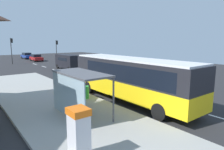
# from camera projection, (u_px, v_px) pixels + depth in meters

# --- Properties ---
(ground_plane) EXTENTS (56.00, 92.00, 0.04)m
(ground_plane) POSITION_uv_depth(u_px,v_px,m) (68.00, 75.00, 26.68)
(ground_plane) COLOR #262628
(sidewalk_platform) EXTENTS (6.20, 30.00, 0.18)m
(sidewalk_platform) POSITION_uv_depth(u_px,v_px,m) (59.00, 106.00, 13.46)
(sidewalk_platform) COLOR #999993
(sidewalk_platform) RESTS_ON ground
(lane_stripe_seg_1) EXTENTS (0.16, 2.20, 0.01)m
(lane_stripe_seg_1) POSITION_uv_depth(u_px,v_px,m) (158.00, 100.00, 15.17)
(lane_stripe_seg_1) COLOR silver
(lane_stripe_seg_1) RESTS_ON ground
(lane_stripe_seg_2) EXTENTS (0.16, 2.20, 0.01)m
(lane_stripe_seg_2) POSITION_uv_depth(u_px,v_px,m) (116.00, 88.00, 19.05)
(lane_stripe_seg_2) COLOR silver
(lane_stripe_seg_2) RESTS_ON ground
(lane_stripe_seg_3) EXTENTS (0.16, 2.20, 0.01)m
(lane_stripe_seg_3) POSITION_uv_depth(u_px,v_px,m) (89.00, 80.00, 22.94)
(lane_stripe_seg_3) COLOR silver
(lane_stripe_seg_3) RESTS_ON ground
(lane_stripe_seg_4) EXTENTS (0.16, 2.20, 0.01)m
(lane_stripe_seg_4) POSITION_uv_depth(u_px,v_px,m) (70.00, 74.00, 26.83)
(lane_stripe_seg_4) COLOR silver
(lane_stripe_seg_4) RESTS_ON ground
(lane_stripe_seg_5) EXTENTS (0.16, 2.20, 0.01)m
(lane_stripe_seg_5) POSITION_uv_depth(u_px,v_px,m) (55.00, 70.00, 30.72)
(lane_stripe_seg_5) COLOR silver
(lane_stripe_seg_5) RESTS_ON ground
(lane_stripe_seg_6) EXTENTS (0.16, 2.20, 0.01)m
(lane_stripe_seg_6) POSITION_uv_depth(u_px,v_px,m) (44.00, 67.00, 34.61)
(lane_stripe_seg_6) COLOR silver
(lane_stripe_seg_6) RESTS_ON ground
(lane_stripe_seg_7) EXTENTS (0.16, 2.20, 0.01)m
(lane_stripe_seg_7) POSITION_uv_depth(u_px,v_px,m) (35.00, 64.00, 38.50)
(lane_stripe_seg_7) COLOR silver
(lane_stripe_seg_7) RESTS_ON ground
(bus) EXTENTS (2.58, 11.02, 3.21)m
(bus) POSITION_uv_depth(u_px,v_px,m) (129.00, 77.00, 14.53)
(bus) COLOR yellow
(bus) RESTS_ON ground
(white_van) EXTENTS (2.12, 5.24, 2.30)m
(white_van) POSITION_uv_depth(u_px,v_px,m) (68.00, 61.00, 31.21)
(white_van) COLOR black
(white_van) RESTS_ON ground
(sedan_near) EXTENTS (1.95, 4.45, 1.52)m
(sedan_near) POSITION_uv_depth(u_px,v_px,m) (36.00, 58.00, 43.95)
(sedan_near) COLOR #A51919
(sedan_near) RESTS_ON ground
(sedan_far) EXTENTS (1.97, 4.46, 1.52)m
(sedan_far) POSITION_uv_depth(u_px,v_px,m) (27.00, 56.00, 49.60)
(sedan_far) COLOR navy
(sedan_far) RESTS_ON ground
(ticket_machine) EXTENTS (0.66, 0.76, 1.94)m
(ticket_machine) POSITION_uv_depth(u_px,v_px,m) (79.00, 134.00, 7.11)
(ticket_machine) COLOR silver
(ticket_machine) RESTS_ON sidewalk_platform
(recycling_bin_green) EXTENTS (0.52, 0.52, 0.95)m
(recycling_bin_green) POSITION_uv_depth(u_px,v_px,m) (85.00, 92.00, 14.85)
(recycling_bin_green) COLOR green
(recycling_bin_green) RESTS_ON sidewalk_platform
(recycling_bin_yellow) EXTENTS (0.52, 0.52, 0.95)m
(recycling_bin_yellow) POSITION_uv_depth(u_px,v_px,m) (81.00, 90.00, 15.39)
(recycling_bin_yellow) COLOR yellow
(recycling_bin_yellow) RESTS_ON sidewalk_platform
(recycling_bin_blue) EXTENTS (0.52, 0.52, 0.95)m
(recycling_bin_blue) POSITION_uv_depth(u_px,v_px,m) (77.00, 89.00, 15.94)
(recycling_bin_blue) COLOR blue
(recycling_bin_blue) RESTS_ON sidewalk_platform
(recycling_bin_red) EXTENTS (0.52, 0.52, 0.95)m
(recycling_bin_red) POSITION_uv_depth(u_px,v_px,m) (73.00, 87.00, 16.48)
(recycling_bin_red) COLOR red
(recycling_bin_red) RESTS_ON sidewalk_platform
(traffic_light_near_side) EXTENTS (0.49, 0.28, 4.56)m
(traffic_light_near_side) POSITION_uv_depth(u_px,v_px,m) (57.00, 47.00, 42.43)
(traffic_light_near_side) COLOR #2D2D2D
(traffic_light_near_side) RESTS_ON ground
(traffic_light_far_side) EXTENTS (0.49, 0.28, 4.97)m
(traffic_light_far_side) POSITION_uv_depth(u_px,v_px,m) (12.00, 47.00, 37.80)
(traffic_light_far_side) COLOR #2D2D2D
(traffic_light_far_side) RESTS_ON ground
(bus_shelter) EXTENTS (1.80, 4.00, 2.50)m
(bus_shelter) POSITION_uv_depth(u_px,v_px,m) (76.00, 83.00, 11.09)
(bus_shelter) COLOR #4C4C51
(bus_shelter) RESTS_ON sidewalk_platform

